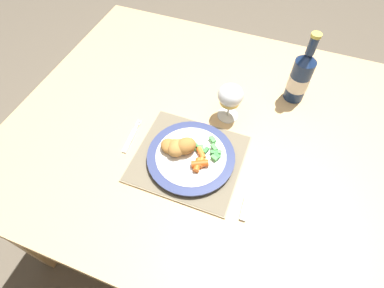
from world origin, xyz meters
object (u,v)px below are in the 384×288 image
at_px(dinner_plate, 191,157).
at_px(fork, 131,138).
at_px(wine_glass, 230,97).
at_px(bottle, 300,77).
at_px(table_knife, 248,194).
at_px(dining_table, 209,140).

xyz_separation_m(dinner_plate, fork, (-0.21, 0.01, -0.01)).
bearing_deg(dinner_plate, wine_glass, 75.88).
relative_size(wine_glass, bottle, 0.52).
bearing_deg(table_knife, fork, 171.71).
height_order(table_knife, bottle, bottle).
bearing_deg(dining_table, wine_glass, 58.41).
relative_size(dining_table, fork, 9.69).
relative_size(dinner_plate, fork, 1.96).
distance_m(dining_table, table_knife, 0.28).
distance_m(dining_table, fork, 0.28).
distance_m(dinner_plate, wine_glass, 0.23).
relative_size(dinner_plate, table_knife, 1.33).
height_order(wine_glass, bottle, bottle).
xyz_separation_m(dining_table, wine_glass, (0.04, 0.07, 0.17)).
bearing_deg(wine_glass, dinner_plate, -104.12).
relative_size(table_knife, bottle, 0.77).
relative_size(fork, bottle, 0.53).
bearing_deg(table_knife, dining_table, 132.84).
bearing_deg(dinner_plate, bottle, 57.11).
distance_m(dinner_plate, fork, 0.21).
bearing_deg(bottle, wine_glass, -138.77).
bearing_deg(table_knife, dinner_plate, 165.01).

